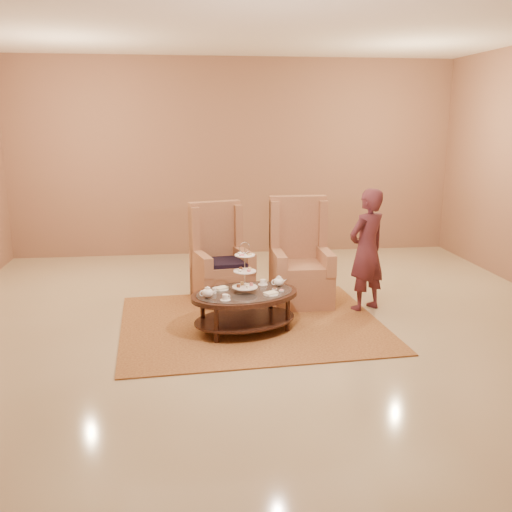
{
  "coord_description": "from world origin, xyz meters",
  "views": [
    {
      "loc": [
        -0.91,
        -6.37,
        2.42
      ],
      "look_at": [
        -0.09,
        0.2,
        0.83
      ],
      "focal_mm": 40.0,
      "sensor_mm": 36.0,
      "label": 1
    }
  ],
  "objects": [
    {
      "name": "ceiling",
      "position": [
        0.0,
        0.0,
        0.0
      ],
      "size": [
        8.0,
        8.0,
        0.02
      ],
      "primitive_type": "cube",
      "color": "white",
      "rests_on": "ground"
    },
    {
      "name": "wall_back",
      "position": [
        0.0,
        4.0,
        1.75
      ],
      "size": [
        8.0,
        0.04,
        3.5
      ],
      "primitive_type": "cube",
      "color": "#9C6C55",
      "rests_on": "ground"
    },
    {
      "name": "tea_table",
      "position": [
        -0.26,
        -0.1,
        0.39
      ],
      "size": [
        1.48,
        1.22,
        1.07
      ],
      "rotation": [
        0.0,
        0.0,
        0.3
      ],
      "color": "black",
      "rests_on": "ground"
    },
    {
      "name": "armchair_right",
      "position": [
        0.59,
        0.93,
        0.48
      ],
      "size": [
        0.77,
        0.8,
        1.42
      ],
      "rotation": [
        0.0,
        0.0,
        -0.01
      ],
      "color": "#AA7150",
      "rests_on": "ground"
    },
    {
      "name": "person",
      "position": [
        1.38,
        0.5,
        0.79
      ],
      "size": [
        0.69,
        0.62,
        1.59
      ],
      "rotation": [
        0.0,
        0.0,
        3.66
      ],
      "color": "#56242E",
      "rests_on": "ground"
    },
    {
      "name": "rug",
      "position": [
        -0.16,
        0.14,
        0.01
      ],
      "size": [
        3.26,
        2.78,
        0.02
      ],
      "rotation": [
        0.0,
        0.0,
        0.06
      ],
      "color": "#B17C3E",
      "rests_on": "ground"
    },
    {
      "name": "armchair_left",
      "position": [
        -0.46,
        1.2,
        0.45
      ],
      "size": [
        0.88,
        0.9,
        1.33
      ],
      "rotation": [
        0.0,
        0.0,
        0.25
      ],
      "color": "#AA7150",
      "rests_on": "ground"
    },
    {
      "name": "ground",
      "position": [
        0.0,
        0.0,
        0.0
      ],
      "size": [
        8.0,
        8.0,
        0.0
      ],
      "primitive_type": "plane",
      "color": "#C3B691",
      "rests_on": "ground"
    }
  ]
}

